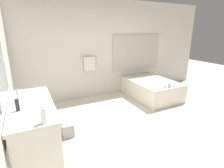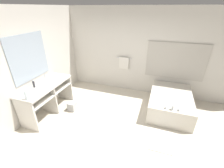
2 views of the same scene
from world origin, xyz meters
name	(u,v)px [view 1 (image 1 of 2)]	position (x,y,z in m)	size (l,w,h in m)	color
ground_plane	(142,130)	(0.00, 0.00, 0.00)	(16.00, 16.00, 0.00)	beige
wall_back_with_blinds	(100,50)	(0.04, 2.23, 1.34)	(7.40, 0.13, 2.70)	silver
vanity_counter	(33,116)	(-1.89, 0.23, 0.63)	(0.60, 1.51, 0.86)	silver
sink_faucet	(18,95)	(-2.05, 0.43, 0.95)	(0.09, 0.04, 0.18)	silver
bathtub	(151,88)	(1.28, 1.38, 0.27)	(1.10, 1.62, 0.62)	silver
water_bottle_1	(43,115)	(-1.78, -0.47, 0.96)	(0.07, 0.07, 0.21)	white
soap_dispenser	(17,105)	(-2.05, 0.02, 0.94)	(0.05, 0.05, 0.19)	#28282D
waste_bin	(68,130)	(-1.35, 0.47, 0.12)	(0.21, 0.21, 0.24)	#B2B2B2
bath_mat	(179,115)	(1.12, 0.12, 0.01)	(0.52, 0.65, 0.02)	white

